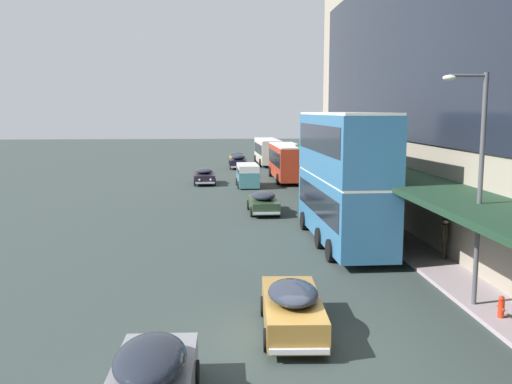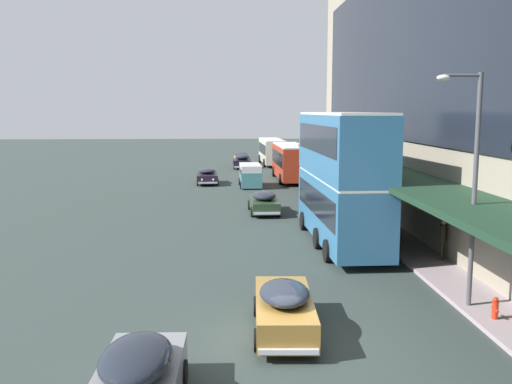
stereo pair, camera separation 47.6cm
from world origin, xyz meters
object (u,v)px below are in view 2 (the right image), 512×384
sedan_trailing_near (264,202)px  sedan_oncoming_front (243,161)px  transit_bus_kerbside_rear (290,160)px  fire_hydrant (495,308)px  transit_bus_kerbside_far (272,150)px  pedestrian_at_kerb (443,236)px  sedan_lead_near (207,176)px  transit_bus_kerbside_front (341,174)px  street_lamp (471,174)px  sedan_second_mid (284,308)px  vw_van (250,174)px  sedan_trailing_mid (241,158)px  sedan_second_near (136,383)px

sedan_trailing_near → sedan_oncoming_front: bearing=91.1°
transit_bus_kerbside_rear → fire_hydrant: bearing=-86.4°
transit_bus_kerbside_far → pedestrian_at_kerb: size_ratio=5.07×
transit_bus_kerbside_rear → sedan_trailing_near: bearing=-101.8°
sedan_lead_near → transit_bus_kerbside_front: bearing=-72.9°
sedan_lead_near → transit_bus_kerbside_rear: bearing=15.5°
transit_bus_kerbside_front → street_lamp: (2.30, -9.53, 1.05)m
transit_bus_kerbside_front → sedan_second_mid: transit_bus_kerbside_front is taller
sedan_trailing_near → vw_van: bearing=91.5°
sedan_second_mid → sedan_oncoming_front: bearing=89.9°
sedan_trailing_near → vw_van: vw_van is taller
fire_hydrant → sedan_trailing_mid: bearing=96.9°
transit_bus_kerbside_front → sedan_oncoming_front: transit_bus_kerbside_front is taller
transit_bus_kerbside_rear → sedan_lead_near: bearing=-164.5°
sedan_second_mid → street_lamp: (6.20, 1.69, 3.77)m
sedan_trailing_near → street_lamp: (5.51, -18.39, 3.83)m
sedan_second_mid → transit_bus_kerbside_front: bearing=70.8°
sedan_trailing_near → sedan_second_mid: (-0.69, -20.07, 0.06)m
pedestrian_at_kerb → sedan_lead_near: bearing=111.9°
transit_bus_kerbside_rear → sedan_second_mid: 37.59m
transit_bus_kerbside_front → sedan_second_near: transit_bus_kerbside_front is taller
sedan_second_mid → vw_van: 33.19m
pedestrian_at_kerb → fire_hydrant: 7.20m
sedan_trailing_mid → pedestrian_at_kerb: size_ratio=2.44×
sedan_trailing_near → sedan_second_mid: 20.09m
pedestrian_at_kerb → street_lamp: size_ratio=0.24×
sedan_lead_near → sedan_trailing_mid: 19.20m
sedan_trailing_mid → fire_hydrant: sedan_trailing_mid is taller
sedan_trailing_mid → vw_van: vw_van is taller
sedan_trailing_mid → sedan_second_mid: (-0.10, -54.04, 0.01)m
sedan_lead_near → fire_hydrant: sedan_lead_near is taller
sedan_trailing_mid → sedan_second_mid: size_ratio=0.96×
transit_bus_kerbside_front → sedan_trailing_mid: 43.08m
transit_bus_kerbside_far → sedan_second_mid: size_ratio=2.00×
transit_bus_kerbside_rear → pedestrian_at_kerb: bearing=-83.6°
sedan_second_mid → pedestrian_at_kerb: 10.72m
transit_bus_kerbside_far → street_lamp: (2.37, -51.52, 2.74)m
pedestrian_at_kerb → fire_hydrant: pedestrian_at_kerb is taller
fire_hydrant → sedan_trailing_near: bearing=106.8°
sedan_second_near → sedan_second_mid: size_ratio=1.07×
sedan_lead_near → street_lamp: (9.66, -33.49, 3.82)m
sedan_oncoming_front → fire_hydrant: size_ratio=6.28×
sedan_oncoming_front → sedan_second_mid: size_ratio=0.93×
transit_bus_kerbside_rear → sedan_second_near: 42.69m
transit_bus_kerbside_rear → sedan_second_near: size_ratio=1.99×
sedan_trailing_mid → fire_hydrant: (6.53, -53.65, -0.27)m
transit_bus_kerbside_front → vw_van: bearing=99.2°
sedan_oncoming_front → sedan_trailing_mid: sedan_oncoming_front is taller
sedan_second_near → sedan_trailing_mid: sedan_second_near is taller
sedan_trailing_mid → pedestrian_at_kerb: pedestrian_at_kerb is taller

